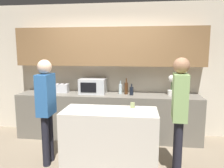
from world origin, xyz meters
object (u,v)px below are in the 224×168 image
at_px(plate_on_island, 82,108).
at_px(cup_0, 133,105).
at_px(person_left, 46,103).
at_px(bottle_0, 120,89).
at_px(toaster, 62,88).
at_px(bottle_2, 131,91).
at_px(potted_plant, 171,85).
at_px(bottle_1, 126,88).
at_px(microwave, 93,86).
at_px(person_center, 179,107).

xyz_separation_m(plate_on_island, cup_0, (0.76, 0.13, 0.03)).
xyz_separation_m(cup_0, person_left, (-1.30, -0.18, 0.03)).
xyz_separation_m(bottle_0, plate_on_island, (-0.48, -1.18, -0.10)).
distance_m(toaster, cup_0, 1.81).
distance_m(bottle_2, person_left, 1.67).
relative_size(bottle_2, person_left, 0.14).
height_order(toaster, person_left, person_left).
distance_m(potted_plant, person_left, 2.35).
relative_size(toaster, bottle_1, 0.80).
distance_m(microwave, potted_plant, 1.55).
relative_size(cup_0, person_center, 0.05).
bearing_deg(bottle_0, person_center, -54.39).
bearing_deg(bottle_0, toaster, -179.43).
bearing_deg(bottle_1, microwave, 178.32).
bearing_deg(microwave, toaster, 179.86).
xyz_separation_m(potted_plant, plate_on_island, (-1.47, -1.16, -0.19)).
distance_m(toaster, bottle_0, 1.21).
relative_size(bottle_1, bottle_2, 1.47).
distance_m(bottle_0, bottle_1, 0.12).
bearing_deg(microwave, bottle_2, -6.59).
xyz_separation_m(bottle_2, person_left, (-1.25, -1.12, -0.02)).
relative_size(microwave, person_center, 0.31).
distance_m(bottle_0, person_left, 1.59).
bearing_deg(plate_on_island, potted_plant, 38.33).
bearing_deg(person_center, plate_on_island, 89.42).
bearing_deg(person_left, bottle_0, 140.09).
bearing_deg(person_center, bottle_1, 36.87).
distance_m(cup_0, person_left, 1.31).
xyz_separation_m(bottle_0, cup_0, (0.28, -1.04, -0.06)).
xyz_separation_m(potted_plant, cup_0, (-0.71, -1.03, -0.16)).
relative_size(bottle_0, person_center, 0.16).
xyz_separation_m(bottle_1, person_left, (-1.14, -1.19, -0.05)).
height_order(toaster, plate_on_island, toaster).
xyz_separation_m(microwave, person_center, (1.48, -1.28, -0.05)).
height_order(bottle_2, cup_0, bottle_2).
distance_m(bottle_2, person_center, 1.38).
distance_m(toaster, potted_plant, 2.20).
bearing_deg(person_center, bottle_2, 34.67).
height_order(potted_plant, bottle_1, potted_plant).
bearing_deg(microwave, person_center, -40.75).
relative_size(microwave, bottle_1, 1.61).
bearing_deg(potted_plant, bottle_2, -173.14).
relative_size(potted_plant, bottle_2, 1.79).
distance_m(bottle_1, plate_on_island, 1.30).
height_order(bottle_0, plate_on_island, bottle_0).
height_order(bottle_0, bottle_2, bottle_0).
bearing_deg(cup_0, toaster, 145.29).
distance_m(microwave, bottle_2, 0.79).
bearing_deg(plate_on_island, cup_0, 9.99).
distance_m(plate_on_island, cup_0, 0.77).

